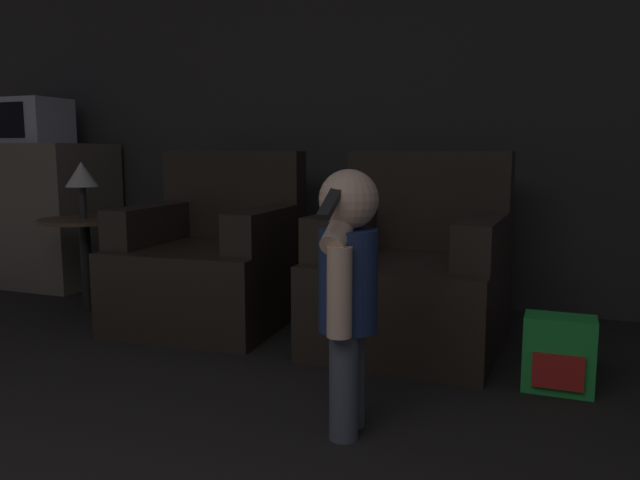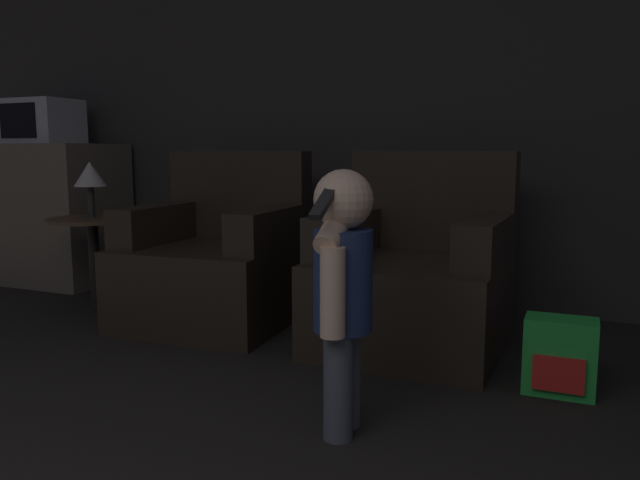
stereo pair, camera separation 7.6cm
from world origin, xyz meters
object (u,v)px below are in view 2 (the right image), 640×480
at_px(person_toddler, 342,281).
at_px(lamp, 90,175).
at_px(armchair_left, 217,262).
at_px(armchair_right, 415,278).
at_px(microwave, 43,122).
at_px(toy_backpack, 560,357).

distance_m(person_toddler, lamp, 2.15).
relative_size(armchair_left, armchair_right, 1.00).
bearing_deg(microwave, lamp, -30.18).
xyz_separation_m(person_toddler, lamp, (-1.90, 0.96, 0.27)).
height_order(armchair_left, lamp, armchair_left).
distance_m(toy_backpack, microwave, 3.64).
relative_size(person_toddler, toy_backpack, 2.94).
xyz_separation_m(person_toddler, microwave, (-2.78, 1.47, 0.61)).
distance_m(armchair_left, person_toddler, 1.51).
xyz_separation_m(armchair_left, lamp, (-0.80, -0.05, 0.46)).
bearing_deg(armchair_left, microwave, 161.19).
bearing_deg(lamp, armchair_right, 1.66).
height_order(microwave, lamp, microwave).
bearing_deg(armchair_left, lamp, -179.72).
xyz_separation_m(armchair_right, toy_backpack, (0.66, -0.38, -0.18)).
bearing_deg(lamp, toy_backpack, -7.42).
relative_size(armchair_left, lamp, 2.84).
bearing_deg(armchair_right, toy_backpack, -28.89).
height_order(armchair_left, armchair_right, same).
bearing_deg(person_toddler, lamp, -122.72).
relative_size(toy_backpack, microwave, 0.63).
bearing_deg(armchair_left, person_toddler, -46.16).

